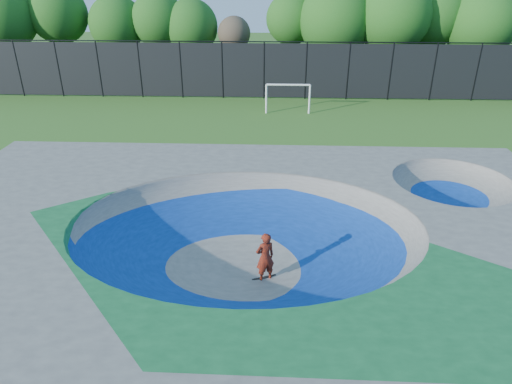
% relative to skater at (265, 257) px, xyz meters
% --- Properties ---
extents(ground, '(120.00, 120.00, 0.00)m').
position_rel_skater_xyz_m(ground, '(-0.62, 0.85, -0.82)').
color(ground, '#32621B').
rests_on(ground, ground).
extents(skate_deck, '(22.00, 14.00, 1.50)m').
position_rel_skater_xyz_m(skate_deck, '(-0.62, 0.85, -0.07)').
color(skate_deck, gray).
rests_on(skate_deck, ground).
extents(skater, '(0.71, 0.62, 1.64)m').
position_rel_skater_xyz_m(skater, '(0.00, 0.00, 0.00)').
color(skater, red).
rests_on(skater, ground).
extents(skateboard, '(0.81, 0.50, 0.05)m').
position_rel_skater_xyz_m(skateboard, '(0.00, 0.00, -0.80)').
color(skateboard, black).
rests_on(skateboard, ground).
extents(soccer_goal, '(2.93, 0.12, 1.93)m').
position_rel_skater_xyz_m(soccer_goal, '(1.04, 18.05, 0.52)').
color(soccer_goal, white).
rests_on(soccer_goal, ground).
extents(fence, '(48.09, 0.09, 4.04)m').
position_rel_skater_xyz_m(fence, '(-0.62, 21.85, 1.28)').
color(fence, black).
rests_on(fence, ground).
extents(treeline, '(53.77, 7.53, 8.37)m').
position_rel_skater_xyz_m(treeline, '(1.71, 26.88, 4.24)').
color(treeline, '#4A3625').
rests_on(treeline, ground).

